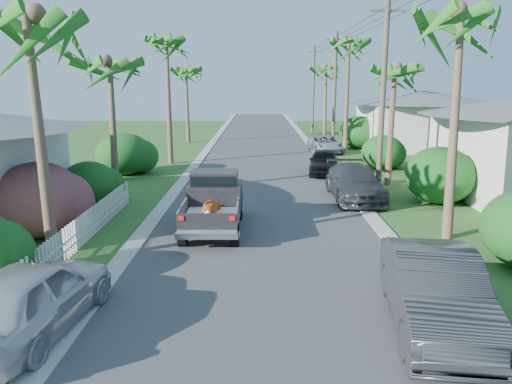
{
  "coord_description": "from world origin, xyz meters",
  "views": [
    {
      "loc": [
        -0.21,
        -10.65,
        5.23
      ],
      "look_at": [
        -0.29,
        6.82,
        1.4
      ],
      "focal_mm": 35.0,
      "sensor_mm": 36.0,
      "label": 1
    }
  ],
  "objects_px": {
    "palm_l_d": "(186,69)",
    "house_right_far": "(421,122)",
    "palm_l_b": "(109,62)",
    "palm_r_b": "(395,68)",
    "palm_l_a": "(29,16)",
    "parked_car_rf": "(324,162)",
    "parked_car_rd": "(326,144)",
    "utility_pole_c": "(335,91)",
    "utility_pole_d": "(313,89)",
    "palm_r_d": "(326,67)",
    "utility_pole_b": "(383,97)",
    "parked_car_ln": "(30,298)",
    "pickup_truck": "(214,200)",
    "palm_r_c": "(349,41)",
    "parked_car_rm": "(355,183)",
    "palm_l_c": "(166,39)",
    "palm_r_a": "(464,12)",
    "parked_car_rn": "(435,292)"
  },
  "relations": [
    {
      "from": "parked_car_rf",
      "to": "palm_r_d",
      "type": "distance_m",
      "value": 22.85
    },
    {
      "from": "palm_r_c",
      "to": "house_right_far",
      "type": "distance_m",
      "value": 9.9
    },
    {
      "from": "palm_l_a",
      "to": "palm_r_b",
      "type": "xyz_separation_m",
      "value": [
        12.8,
        12.0,
        -0.98
      ]
    },
    {
      "from": "palm_l_a",
      "to": "utility_pole_b",
      "type": "xyz_separation_m",
      "value": [
        11.8,
        10.0,
        -2.33
      ]
    },
    {
      "from": "house_right_far",
      "to": "palm_l_c",
      "type": "bearing_deg",
      "value": -157.17
    },
    {
      "from": "pickup_truck",
      "to": "palm_l_d",
      "type": "xyz_separation_m",
      "value": [
        -4.68,
        26.86,
        5.43
      ]
    },
    {
      "from": "pickup_truck",
      "to": "utility_pole_d",
      "type": "xyz_separation_m",
      "value": [
        7.42,
        35.86,
        3.59
      ]
    },
    {
      "from": "parked_car_rf",
      "to": "palm_l_d",
      "type": "bearing_deg",
      "value": 129.85
    },
    {
      "from": "palm_r_b",
      "to": "palm_r_c",
      "type": "height_order",
      "value": "palm_r_c"
    },
    {
      "from": "pickup_truck",
      "to": "palm_r_b",
      "type": "distance_m",
      "value": 12.54
    },
    {
      "from": "pickup_truck",
      "to": "utility_pole_d",
      "type": "bearing_deg",
      "value": 78.31
    },
    {
      "from": "palm_r_a",
      "to": "utility_pole_c",
      "type": "xyz_separation_m",
      "value": [
        -0.7,
        22.0,
        -2.82
      ]
    },
    {
      "from": "palm_l_b",
      "to": "utility_pole_d",
      "type": "distance_m",
      "value": 33.42
    },
    {
      "from": "palm_r_b",
      "to": "palm_r_d",
      "type": "relative_size",
      "value": 0.9
    },
    {
      "from": "parked_car_rn",
      "to": "utility_pole_b",
      "type": "height_order",
      "value": "utility_pole_b"
    },
    {
      "from": "house_right_far",
      "to": "utility_pole_c",
      "type": "bearing_deg",
      "value": -164.88
    },
    {
      "from": "palm_l_a",
      "to": "palm_l_b",
      "type": "distance_m",
      "value": 9.05
    },
    {
      "from": "parked_car_rf",
      "to": "parked_car_rd",
      "type": "distance_m",
      "value": 9.52
    },
    {
      "from": "parked_car_rm",
      "to": "palm_r_a",
      "type": "distance_m",
      "value": 9.0
    },
    {
      "from": "palm_l_b",
      "to": "palm_r_d",
      "type": "bearing_deg",
      "value": 64.59
    },
    {
      "from": "palm_l_c",
      "to": "palm_r_a",
      "type": "height_order",
      "value": "palm_l_c"
    },
    {
      "from": "palm_l_c",
      "to": "utility_pole_d",
      "type": "height_order",
      "value": "palm_l_c"
    },
    {
      "from": "palm_l_d",
      "to": "palm_r_d",
      "type": "xyz_separation_m",
      "value": [
        13.0,
        6.0,
        0.29
      ]
    },
    {
      "from": "pickup_truck",
      "to": "parked_car_rd",
      "type": "relative_size",
      "value": 1.12
    },
    {
      "from": "palm_r_a",
      "to": "palm_r_b",
      "type": "distance_m",
      "value": 9.12
    },
    {
      "from": "parked_car_rf",
      "to": "parked_car_rd",
      "type": "bearing_deg",
      "value": 89.22
    },
    {
      "from": "parked_car_rf",
      "to": "parked_car_ln",
      "type": "relative_size",
      "value": 0.9
    },
    {
      "from": "palm_l_a",
      "to": "house_right_far",
      "type": "bearing_deg",
      "value": 54.58
    },
    {
      "from": "palm_l_d",
      "to": "utility_pole_b",
      "type": "distance_m",
      "value": 24.31
    },
    {
      "from": "house_right_far",
      "to": "palm_l_b",
      "type": "bearing_deg",
      "value": -137.73
    },
    {
      "from": "palm_l_d",
      "to": "palm_r_b",
      "type": "distance_m",
      "value": 23.08
    },
    {
      "from": "palm_l_d",
      "to": "house_right_far",
      "type": "xyz_separation_m",
      "value": [
        19.5,
        -4.0,
        -4.32
      ]
    },
    {
      "from": "parked_car_ln",
      "to": "utility_pole_c",
      "type": "xyz_separation_m",
      "value": [
        10.6,
        28.91,
        3.8
      ]
    },
    {
      "from": "utility_pole_c",
      "to": "utility_pole_d",
      "type": "relative_size",
      "value": 1.0
    },
    {
      "from": "parked_car_rd",
      "to": "parked_car_rn",
      "type": "bearing_deg",
      "value": -99.27
    },
    {
      "from": "palm_l_b",
      "to": "utility_pole_b",
      "type": "xyz_separation_m",
      "value": [
        12.4,
        1.0,
        -1.55
      ]
    },
    {
      "from": "palm_r_b",
      "to": "utility_pole_c",
      "type": "distance_m",
      "value": 13.11
    },
    {
      "from": "parked_car_rn",
      "to": "palm_r_b",
      "type": "xyz_separation_m",
      "value": [
        3.0,
        15.63,
        5.11
      ]
    },
    {
      "from": "palm_l_b",
      "to": "palm_r_b",
      "type": "height_order",
      "value": "palm_l_b"
    },
    {
      "from": "palm_r_a",
      "to": "palm_r_b",
      "type": "xyz_separation_m",
      "value": [
        0.3,
        9.0,
        -1.47
      ]
    },
    {
      "from": "parked_car_rm",
      "to": "palm_r_c",
      "type": "height_order",
      "value": "palm_r_c"
    },
    {
      "from": "parked_car_rn",
      "to": "palm_r_d",
      "type": "height_order",
      "value": "palm_r_d"
    },
    {
      "from": "parked_car_rm",
      "to": "parked_car_rd",
      "type": "xyz_separation_m",
      "value": [
        0.77,
        15.89,
        -0.13
      ]
    },
    {
      "from": "parked_car_rm",
      "to": "parked_car_ln",
      "type": "bearing_deg",
      "value": -127.17
    },
    {
      "from": "parked_car_rn",
      "to": "palm_l_c",
      "type": "height_order",
      "value": "palm_l_c"
    },
    {
      "from": "pickup_truck",
      "to": "palm_r_a",
      "type": "relative_size",
      "value": 0.59
    },
    {
      "from": "palm_r_d",
      "to": "palm_l_a",
      "type": "bearing_deg",
      "value": -108.94
    },
    {
      "from": "utility_pole_c",
      "to": "utility_pole_d",
      "type": "bearing_deg",
      "value": 90.0
    },
    {
      "from": "palm_l_d",
      "to": "utility_pole_b",
      "type": "height_order",
      "value": "utility_pole_b"
    },
    {
      "from": "pickup_truck",
      "to": "house_right_far",
      "type": "bearing_deg",
      "value": 57.05
    }
  ]
}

